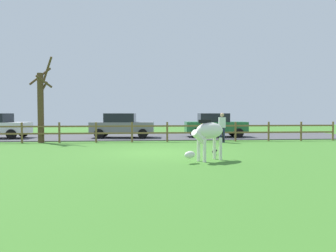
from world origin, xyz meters
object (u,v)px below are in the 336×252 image
(parked_car_green, at_px, (215,125))
(visitor_near_fence, at_px, (222,126))
(zebra, at_px, (208,134))
(crow_on_grass, at_px, (215,152))
(bare_tree, at_px, (41,104))
(parked_car_grey, at_px, (122,125))

(parked_car_green, bearing_deg, visitor_near_fence, -97.51)
(zebra, height_order, visitor_near_fence, visitor_near_fence)
(zebra, height_order, crow_on_grass, zebra)
(zebra, bearing_deg, crow_on_grass, 68.88)
(bare_tree, distance_m, parked_car_grey, 5.20)
(bare_tree, distance_m, parked_car_green, 10.85)
(crow_on_grass, bearing_deg, bare_tree, 143.56)
(zebra, xyz_separation_m, visitor_near_fence, (2.30, 6.80, -0.02))
(parked_car_green, distance_m, visitor_near_fence, 3.63)
(parked_car_green, bearing_deg, parked_car_grey, -179.32)
(visitor_near_fence, bearing_deg, crow_on_grass, -107.90)
(zebra, distance_m, visitor_near_fence, 7.17)
(parked_car_grey, bearing_deg, crow_on_grass, -65.53)
(parked_car_grey, height_order, parked_car_green, same)
(bare_tree, xyz_separation_m, visitor_near_fence, (9.95, -0.90, -1.24))
(parked_car_grey, distance_m, visitor_near_fence, 6.66)
(crow_on_grass, distance_m, parked_car_green, 9.09)
(crow_on_grass, xyz_separation_m, parked_car_green, (2.15, 8.80, 0.72))
(bare_tree, xyz_separation_m, parked_car_grey, (4.30, 2.62, -1.30))
(zebra, bearing_deg, bare_tree, 134.84)
(parked_car_grey, bearing_deg, zebra, -71.99)
(crow_on_grass, bearing_deg, visitor_near_fence, 72.10)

